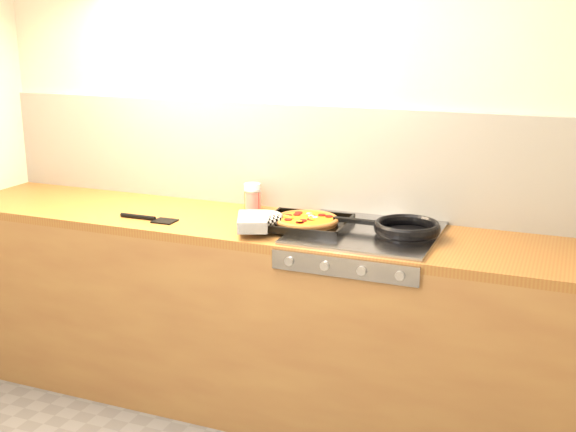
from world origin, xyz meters
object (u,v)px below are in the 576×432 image
at_px(pizza_on_tray, 292,221).
at_px(juice_glass, 252,197).
at_px(frying_pan, 405,229).
at_px(tomato_can, 253,201).

height_order(pizza_on_tray, juice_glass, juice_glass).
distance_m(frying_pan, tomato_can, 0.78).
bearing_deg(pizza_on_tray, frying_pan, 7.70).
xyz_separation_m(frying_pan, tomato_can, (-0.76, 0.14, 0.01)).
bearing_deg(tomato_can, frying_pan, -10.49).
distance_m(tomato_can, juice_glass, 0.04).
bearing_deg(tomato_can, pizza_on_tray, -36.36).
xyz_separation_m(pizza_on_tray, frying_pan, (0.48, 0.07, -0.00)).
bearing_deg(tomato_can, juice_glass, 120.03).
relative_size(pizza_on_tray, juice_glass, 3.64).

